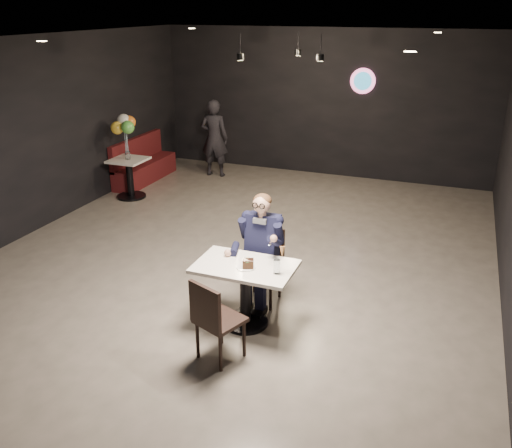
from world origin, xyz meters
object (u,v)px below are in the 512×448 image
at_px(chair_near, 220,318).
at_px(passerby, 214,138).
at_px(seated_man, 262,248).
at_px(sundae_glass, 277,267).
at_px(main_table, 245,295).
at_px(booth_bench, 144,160).
at_px(chair_far, 262,267).
at_px(side_table, 130,177).
at_px(balloon_vase, 128,155).

distance_m(chair_near, passerby, 6.50).
relative_size(seated_man, sundae_glass, 8.95).
xyz_separation_m(main_table, booth_bench, (-3.98, 4.31, 0.07)).
bearing_deg(chair_far, side_table, 143.15).
distance_m(main_table, side_table, 4.95).
height_order(balloon_vase, passerby, passerby).
bearing_deg(main_table, passerby, 118.28).
bearing_deg(chair_near, chair_far, 111.63).
bearing_deg(balloon_vase, side_table, 0.00).
height_order(chair_near, passerby, passerby).
bearing_deg(balloon_vase, seated_man, -36.85).
xyz_separation_m(seated_man, side_table, (-3.68, 2.76, -0.33)).
distance_m(seated_man, sundae_glass, 0.74).
height_order(main_table, booth_bench, booth_bench).
bearing_deg(sundae_glass, passerby, 121.21).
bearing_deg(balloon_vase, main_table, -41.96).
bearing_deg(balloon_vase, chair_far, -36.85).
xyz_separation_m(chair_far, booth_bench, (-3.98, 3.76, -0.01)).
xyz_separation_m(main_table, chair_far, (0.00, 0.55, 0.09)).
relative_size(chair_far, balloon_vase, 6.53).
distance_m(chair_near, side_table, 5.42).
height_order(main_table, passerby, passerby).
xyz_separation_m(main_table, sundae_glass, (0.39, -0.06, 0.46)).
bearing_deg(booth_bench, chair_near, -51.40).
bearing_deg(balloon_vase, chair_near, -47.28).
bearing_deg(booth_bench, seated_man, -43.36).
bearing_deg(side_table, main_table, -41.96).
relative_size(main_table, sundae_glass, 6.84).
relative_size(chair_near, passerby, 0.57).
height_order(sundae_glass, booth_bench, sundae_glass).
height_order(seated_man, balloon_vase, seated_man).
xyz_separation_m(main_table, seated_man, (0.00, 0.55, 0.34)).
height_order(chair_far, passerby, passerby).
relative_size(chair_far, sundae_glass, 5.72).
bearing_deg(booth_bench, passerby, 36.34).
xyz_separation_m(chair_near, passerby, (-2.79, 5.86, 0.35)).
bearing_deg(sundae_glass, main_table, 170.74).
bearing_deg(side_table, balloon_vase, 0.00).
bearing_deg(side_table, seated_man, -36.85).
xyz_separation_m(seated_man, booth_bench, (-3.98, 3.76, -0.27)).
xyz_separation_m(booth_bench, passerby, (1.19, 0.88, 0.36)).
xyz_separation_m(chair_near, sundae_glass, (0.39, 0.61, 0.37)).
bearing_deg(balloon_vase, booth_bench, 106.70).
height_order(main_table, balloon_vase, balloon_vase).
relative_size(chair_near, booth_bench, 0.51).
xyz_separation_m(sundae_glass, side_table, (-4.07, 3.37, -0.44)).
distance_m(booth_bench, passerby, 1.52).
relative_size(main_table, booth_bench, 0.61).
height_order(chair_far, side_table, chair_far).
bearing_deg(seated_man, chair_far, 0.00).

